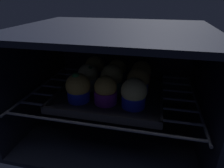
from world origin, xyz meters
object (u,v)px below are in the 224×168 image
(muffin_row0_col1, at_px, (105,91))
(muffin_row2_col0, at_px, (95,68))
(muffin_row1_col0, at_px, (88,77))
(baking_tray, at_px, (112,92))
(muffin_row2_col1, at_px, (117,71))
(muffin_row0_col2, at_px, (134,94))
(muffin_row2_col2, at_px, (141,73))
(muffin_row1_col1, at_px, (111,79))
(muffin_row0_col0, at_px, (78,88))
(muffin_row1_col2, at_px, (138,81))

(muffin_row0_col1, height_order, muffin_row2_col0, muffin_row2_col0)
(muffin_row1_col0, height_order, muffin_row2_col0, muffin_row2_col0)
(baking_tray, distance_m, muffin_row0_col1, 0.09)
(baking_tray, bearing_deg, muffin_row2_col0, 135.52)
(muffin_row1_col0, relative_size, muffin_row2_col1, 1.03)
(baking_tray, relative_size, muffin_row2_col0, 3.77)
(muffin_row0_col2, xyz_separation_m, muffin_row2_col2, (0.00, 0.17, -0.00))
(muffin_row0_col2, height_order, muffin_row2_col2, muffin_row0_col2)
(muffin_row1_col1, bearing_deg, muffin_row2_col1, 87.51)
(muffin_row0_col2, bearing_deg, muffin_row2_col0, 134.56)
(muffin_row0_col1, bearing_deg, muffin_row2_col1, 89.10)
(baking_tray, bearing_deg, muffin_row0_col0, -133.48)
(muffin_row1_col0, bearing_deg, muffin_row2_col1, 42.69)
(muffin_row0_col0, distance_m, muffin_row0_col1, 0.08)
(muffin_row0_col0, xyz_separation_m, muffin_row1_col1, (0.08, 0.08, 0.00))
(muffin_row0_col0, relative_size, muffin_row2_col0, 1.04)
(muffin_row1_col1, relative_size, muffin_row2_col2, 1.12)
(muffin_row0_col0, bearing_deg, muffin_row1_col1, 46.81)
(muffin_row2_col2, bearing_deg, muffin_row2_col1, -176.30)
(muffin_row1_col0, height_order, muffin_row2_col1, muffin_row1_col0)
(muffin_row0_col2, height_order, muffin_row1_col1, muffin_row1_col1)
(muffin_row0_col1, bearing_deg, muffin_row1_col2, 44.37)
(muffin_row1_col2, bearing_deg, muffin_row0_col0, -152.09)
(muffin_row1_col1, distance_m, muffin_row1_col2, 0.09)
(muffin_row2_col0, xyz_separation_m, muffin_row2_col2, (0.17, 0.00, -0.00))
(muffin_row1_col0, xyz_separation_m, muffin_row2_col0, (-0.00, 0.08, 0.00))
(muffin_row0_col0, relative_size, muffin_row0_col2, 1.06)
(muffin_row0_col1, distance_m, muffin_row2_col2, 0.19)
(muffin_row0_col1, bearing_deg, muffin_row1_col1, 90.71)
(muffin_row0_col1, height_order, muffin_row1_col0, same)
(baking_tray, xyz_separation_m, muffin_row1_col1, (-0.00, -0.00, 0.05))
(muffin_row1_col1, relative_size, muffin_row1_col2, 1.05)
(muffin_row2_col1, bearing_deg, baking_tray, -90.70)
(muffin_row0_col2, bearing_deg, muffin_row0_col0, -179.83)
(muffin_row1_col0, relative_size, muffin_row1_col2, 0.98)
(muffin_row1_col2, bearing_deg, muffin_row2_col2, 88.76)
(muffin_row0_col1, distance_m, muffin_row1_col2, 0.12)
(baking_tray, xyz_separation_m, muffin_row1_col0, (-0.08, 0.00, 0.04))
(muffin_row1_col2, bearing_deg, muffin_row2_col1, 136.86)
(muffin_row1_col0, distance_m, muffin_row1_col2, 0.17)
(muffin_row1_col1, bearing_deg, muffin_row0_col2, -44.87)
(muffin_row1_col1, height_order, muffin_row2_col1, muffin_row1_col1)
(baking_tray, relative_size, muffin_row1_col2, 3.83)
(muffin_row0_col1, xyz_separation_m, muffin_row1_col2, (0.09, 0.08, 0.00))
(muffin_row0_col1, bearing_deg, muffin_row0_col2, -2.33)
(muffin_row1_col1, height_order, muffin_row2_col0, muffin_row1_col1)
(muffin_row0_col2, xyz_separation_m, muffin_row2_col0, (-0.17, 0.17, 0.00))
(muffin_row2_col0, height_order, muffin_row2_col2, muffin_row2_col0)
(muffin_row2_col2, bearing_deg, muffin_row1_col1, -135.46)
(baking_tray, distance_m, muffin_row2_col0, 0.13)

